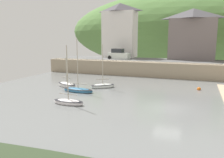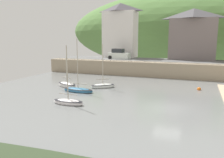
# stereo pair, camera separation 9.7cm
# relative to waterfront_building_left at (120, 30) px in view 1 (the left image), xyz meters

# --- Properties ---
(quay_seawall) EXTENTS (48.00, 9.40, 2.40)m
(quay_seawall) POSITION_rel_waterfront_building_left_xyz_m (13.27, -7.70, -6.63)
(quay_seawall) COLOR tan
(quay_seawall) RESTS_ON ground
(hillside_backdrop) EXTENTS (80.00, 44.00, 24.32)m
(hillside_backdrop) POSITION_rel_waterfront_building_left_xyz_m (13.98, 30.00, 0.53)
(hillside_backdrop) COLOR #588242
(hillside_backdrop) RESTS_ON ground
(waterfront_building_left) EXTENTS (6.89, 4.52, 11.00)m
(waterfront_building_left) POSITION_rel_waterfront_building_left_xyz_m (0.00, 0.00, 0.00)
(waterfront_building_left) COLOR white
(waterfront_building_left) RESTS_ON ground
(waterfront_building_centre) EXTENTS (8.47, 5.55, 9.32)m
(waterfront_building_centre) POSITION_rel_waterfront_building_left_xyz_m (14.29, 0.00, -0.85)
(waterfront_building_centre) COLOR slate
(waterfront_building_centre) RESTS_ON ground
(sailboat_nearest_shore) EXTENTS (4.02, 1.60, 6.47)m
(sailboat_nearest_shore) POSITION_rel_waterfront_building_left_xyz_m (2.35, -22.45, -7.75)
(sailboat_nearest_shore) COLOR teal
(sailboat_nearest_shore) RESTS_ON ground
(dinghy_open_wooden) EXTENTS (3.57, 2.37, 4.08)m
(dinghy_open_wooden) POSITION_rel_waterfront_building_left_xyz_m (-0.33, -20.62, -7.71)
(dinghy_open_wooden) COLOR white
(dinghy_open_wooden) RESTS_ON ground
(sailboat_tall_mast) EXTENTS (3.21, 1.09, 5.83)m
(sailboat_tall_mast) POSITION_rel_waterfront_building_left_xyz_m (4.05, -27.46, -7.73)
(sailboat_tall_mast) COLOR white
(sailboat_tall_mast) RESTS_ON ground
(sailboat_blue_trim) EXTENTS (3.16, 2.79, 5.76)m
(sailboat_blue_trim) POSITION_rel_waterfront_building_left_xyz_m (4.26, -19.38, -7.72)
(sailboat_blue_trim) COLOR white
(sailboat_blue_trim) RESTS_ON ground
(parked_car_near_slipway) EXTENTS (4.23, 2.06, 1.95)m
(parked_car_near_slipway) POSITION_rel_waterfront_building_left_xyz_m (1.32, -4.50, -4.78)
(parked_car_near_slipway) COLOR silver
(parked_car_near_slipway) RESTS_ON ground
(mooring_buoy) EXTENTS (0.45, 0.45, 0.45)m
(mooring_buoy) POSITION_rel_waterfront_building_left_xyz_m (15.91, -16.36, -7.85)
(mooring_buoy) COLOR orange
(mooring_buoy) RESTS_ON ground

